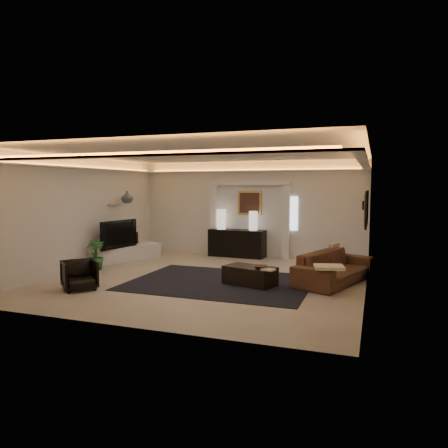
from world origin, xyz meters
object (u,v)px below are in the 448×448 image
(sofa, at_px, (335,267))
(armchair, at_px, (79,275))
(console, at_px, (237,244))
(coffee_table, at_px, (250,276))

(sofa, xyz_separation_m, armchair, (-4.97, -2.47, -0.04))
(console, distance_m, armchair, 5.38)
(console, bearing_deg, armchair, -107.26)
(coffee_table, bearing_deg, console, 129.69)
(console, bearing_deg, coffee_table, -65.03)
(console, height_order, coffee_table, console)
(console, xyz_separation_m, sofa, (3.14, -2.59, -0.05))
(console, height_order, sofa, console)
(coffee_table, height_order, armchair, armchair)
(sofa, distance_m, armchair, 5.55)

